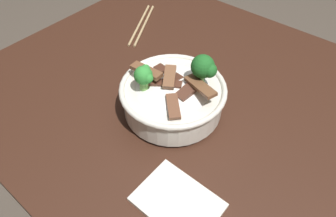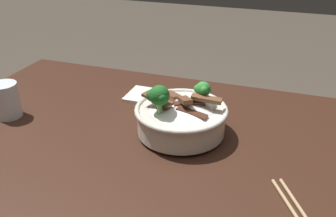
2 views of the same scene
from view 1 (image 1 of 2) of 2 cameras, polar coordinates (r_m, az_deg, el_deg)
dining_table at (r=0.79m, az=8.57°, el=-6.49°), size 1.16×0.83×0.75m
rice_bowl at (r=0.63m, az=1.01°, el=2.69°), size 0.22×0.22×0.14m
chopsticks_pair at (r=0.94m, az=-5.00°, el=15.63°), size 0.13×0.21×0.01m
folded_napkin at (r=0.54m, az=1.83°, el=-17.40°), size 0.14×0.10×0.01m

